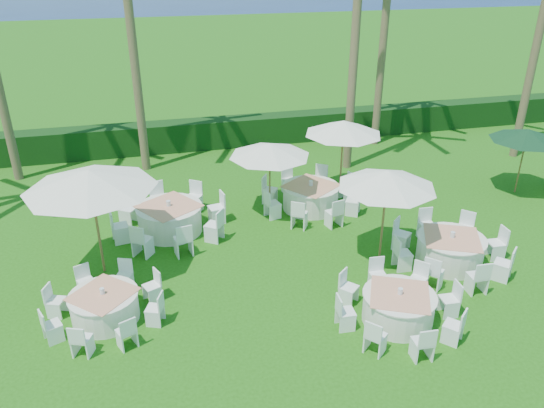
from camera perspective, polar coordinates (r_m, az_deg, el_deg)
The scene contains 15 objects.
ground at distance 13.21m, azimuth 6.39°, elevation -10.82°, with size 120.00×120.00×0.00m, color #1D500D.
hedge at distance 23.35m, azimuth -3.64°, elevation 7.82°, with size 34.00×1.00×1.20m, color black.
banquet_table_a at distance 13.10m, azimuth -17.56°, elevation -10.39°, with size 2.72×2.72×0.86m.
banquet_table_b at distance 12.78m, azimuth 13.43°, elevation -10.70°, with size 2.95×2.95×0.90m.
banquet_table_c at distance 15.30m, azimuth 18.61°, elevation -4.66°, with size 3.21×3.21×0.97m.
banquet_table_d at distance 16.35m, azimuth -10.93°, elevation -1.49°, with size 3.47×3.47×1.03m.
banquet_table_e at distance 17.54m, azimuth 4.16°, elevation 0.83°, with size 3.28×3.28×0.99m.
umbrella_a at distance 13.87m, azimuth -19.02°, elevation 2.51°, with size 3.32×3.32×2.94m.
umbrella_b at distance 14.03m, azimuth 12.30°, elevation 2.65°, with size 2.62×2.62×2.69m.
umbrella_c at distance 16.48m, azimuth -0.25°, elevation 5.86°, with size 2.56×2.56×2.41m.
umbrella_d at distance 17.90m, azimuth 7.70°, elevation 8.16°, with size 2.62×2.62×2.69m.
umbrella_green at distance 20.03m, azimuth 25.76°, elevation 6.72°, with size 2.46×2.46×2.33m.
palm_b at distance 20.08m, azimuth -15.00°, elevation 18.26°, with size 4.35×4.29×9.96m.
palm_d at distance 22.87m, azimuth 12.09°, elevation 18.87°, with size 4.38×4.24×9.54m.
palm_e at distance 23.17m, azimuth 27.15°, elevation 17.76°, with size 4.40×4.13×10.27m.
Camera 1 is at (-3.95, -9.82, 7.90)m, focal length 35.00 mm.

